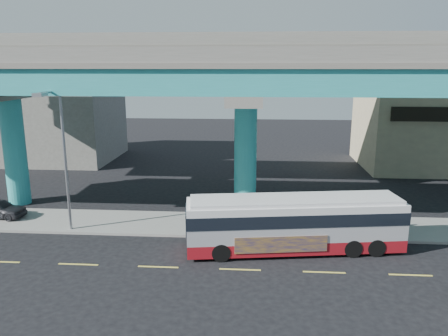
{
  "coord_description": "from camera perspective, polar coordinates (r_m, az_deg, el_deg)",
  "views": [
    {
      "loc": [
        0.6,
        -19.6,
        9.59
      ],
      "look_at": [
        -1.08,
        4.0,
        4.0
      ],
      "focal_mm": 35.0,
      "sensor_mm": 36.0,
      "label": 1
    }
  ],
  "objects": [
    {
      "name": "stop_sign",
      "position": [
        25.59,
        16.7,
        -4.48
      ],
      "size": [
        0.78,
        0.11,
        2.6
      ],
      "rotation": [
        0.0,
        0.0,
        -0.31
      ],
      "color": "gray",
      "rests_on": "sidewalk"
    },
    {
      "name": "transit_bus",
      "position": [
        23.31,
        9.23,
        -6.95
      ],
      "size": [
        11.55,
        4.06,
        2.91
      ],
      "rotation": [
        0.0,
        0.0,
        0.15
      ],
      "color": "maroon",
      "rests_on": "ground"
    },
    {
      "name": "sidewalk",
      "position": [
        26.85,
        2.55,
        -7.48
      ],
      "size": [
        70.0,
        4.0,
        0.15
      ],
      "primitive_type": "cube",
      "color": "gray",
      "rests_on": "ground"
    },
    {
      "name": "building_concrete",
      "position": [
        48.49,
        -21.24,
        6.37
      ],
      "size": [
        12.0,
        10.0,
        9.0
      ],
      "primitive_type": "cube",
      "color": "gray",
      "rests_on": "ground"
    },
    {
      "name": "viaduct",
      "position": [
        28.72,
        2.94,
        12.37
      ],
      "size": [
        52.0,
        12.4,
        11.7
      ],
      "color": "teal",
      "rests_on": "ground"
    },
    {
      "name": "building_beige",
      "position": [
        46.41,
        26.13,
        4.4
      ],
      "size": [
        14.0,
        10.23,
        7.0
      ],
      "color": "tan",
      "rests_on": "ground"
    },
    {
      "name": "lane_markings",
      "position": [
        21.56,
        2.11,
        -13.11
      ],
      "size": [
        58.0,
        0.12,
        0.01
      ],
      "color": "#D8C64C",
      "rests_on": "ground"
    },
    {
      "name": "street_lamp",
      "position": [
        25.75,
        -20.74,
        3.27
      ],
      "size": [
        0.5,
        2.67,
        8.28
      ],
      "color": "gray",
      "rests_on": "sidewalk"
    },
    {
      "name": "ground",
      "position": [
        21.83,
        2.14,
        -12.78
      ],
      "size": [
        120.0,
        120.0,
        0.0
      ],
      "primitive_type": "plane",
      "color": "black",
      "rests_on": "ground"
    }
  ]
}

